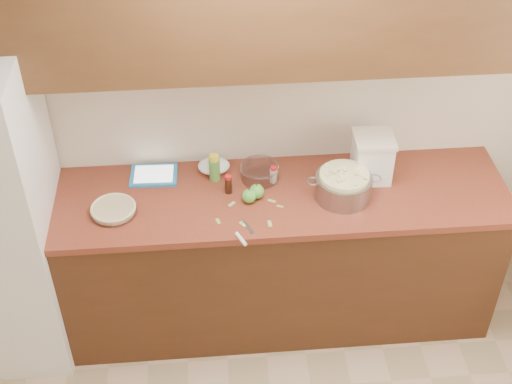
{
  "coord_description": "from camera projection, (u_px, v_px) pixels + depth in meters",
  "views": [
    {
      "loc": [
        -0.28,
        -1.42,
        3.32
      ],
      "look_at": [
        -0.03,
        1.43,
        0.98
      ],
      "focal_mm": 50.0,
      "sensor_mm": 36.0,
      "label": 1
    }
  ],
  "objects": [
    {
      "name": "counter_run",
      "position": [
        261.0,
        256.0,
        4.06
      ],
      "size": [
        2.64,
        0.68,
        0.92
      ],
      "color": "#462413",
      "rests_on": "ground"
    },
    {
      "name": "pie",
      "position": [
        113.0,
        209.0,
        3.65
      ],
      "size": [
        0.24,
        0.24,
        0.04
      ],
      "rotation": [
        0.0,
        0.0,
        0.16
      ],
      "color": "silver",
      "rests_on": "counter_run"
    },
    {
      "name": "colander",
      "position": [
        343.0,
        186.0,
        3.72
      ],
      "size": [
        0.4,
        0.3,
        0.15
      ],
      "rotation": [
        0.0,
        0.0,
        -0.42
      ],
      "color": "gray",
      "rests_on": "counter_run"
    },
    {
      "name": "flour_canister",
      "position": [
        372.0,
        157.0,
        3.81
      ],
      "size": [
        0.22,
        0.22,
        0.26
      ],
      "rotation": [
        0.0,
        0.0,
        -0.02
      ],
      "color": "white",
      "rests_on": "counter_run"
    },
    {
      "name": "tablet",
      "position": [
        154.0,
        175.0,
        3.89
      ],
      "size": [
        0.26,
        0.2,
        0.02
      ],
      "rotation": [
        0.0,
        0.0,
        -0.04
      ],
      "color": "#277EBF",
      "rests_on": "counter_run"
    },
    {
      "name": "paring_knife",
      "position": [
        242.0,
        237.0,
        3.5
      ],
      "size": [
        0.1,
        0.19,
        0.02
      ],
      "rotation": [
        0.0,
        0.0,
        0.43
      ],
      "color": "gray",
      "rests_on": "counter_run"
    },
    {
      "name": "lemon_bottle",
      "position": [
        214.0,
        168.0,
        3.82
      ],
      "size": [
        0.06,
        0.06,
        0.16
      ],
      "rotation": [
        0.0,
        0.0,
        0.43
      ],
      "color": "#4C8C38",
      "rests_on": "counter_run"
    },
    {
      "name": "cinnamon_shaker",
      "position": [
        274.0,
        175.0,
        3.83
      ],
      "size": [
        0.04,
        0.04,
        0.1
      ],
      "rotation": [
        0.0,
        0.0,
        -0.04
      ],
      "color": "beige",
      "rests_on": "counter_run"
    },
    {
      "name": "vanilla_bottle",
      "position": [
        228.0,
        184.0,
        3.75
      ],
      "size": [
        0.04,
        0.04,
        0.11
      ],
      "rotation": [
        0.0,
        0.0,
        0.43
      ],
      "color": "black",
      "rests_on": "counter_run"
    },
    {
      "name": "mixing_bowl",
      "position": [
        260.0,
        171.0,
        3.85
      ],
      "size": [
        0.22,
        0.22,
        0.08
      ],
      "rotation": [
        0.0,
        0.0,
        -0.1
      ],
      "color": "silver",
      "rests_on": "counter_run"
    },
    {
      "name": "paper_towel",
      "position": [
        214.0,
        166.0,
        3.9
      ],
      "size": [
        0.21,
        0.19,
        0.07
      ],
      "primitive_type": "ellipsoid",
      "rotation": [
        0.0,
        0.0,
        0.3
      ],
      "color": "white",
      "rests_on": "counter_run"
    },
    {
      "name": "apple_left",
      "position": [
        249.0,
        196.0,
        3.7
      ],
      "size": [
        0.08,
        0.08,
        0.09
      ],
      "color": "green",
      "rests_on": "counter_run"
    },
    {
      "name": "apple_center",
      "position": [
        257.0,
        191.0,
        3.73
      ],
      "size": [
        0.08,
        0.08,
        0.09
      ],
      "color": "green",
      "rests_on": "counter_run"
    },
    {
      "name": "peel_a",
      "position": [
        270.0,
        224.0,
        3.59
      ],
      "size": [
        0.02,
        0.05,
        0.0
      ],
      "primitive_type": "cube",
      "rotation": [
        0.0,
        0.0,
        -1.49
      ],
      "color": "#8FB256",
      "rests_on": "counter_run"
    },
    {
      "name": "peel_b",
      "position": [
        218.0,
        221.0,
        3.6
      ],
      "size": [
        0.03,
        0.04,
        0.0
      ],
      "primitive_type": "cube",
      "rotation": [
        0.0,
        0.0,
        1.86
      ],
      "color": "#8FB256",
      "rests_on": "counter_run"
    },
    {
      "name": "peel_c",
      "position": [
        232.0,
        204.0,
        3.71
      ],
      "size": [
        0.04,
        0.04,
        0.0
      ],
      "primitive_type": "cube",
      "rotation": [
        0.0,
        0.0,
        -2.33
      ],
      "color": "#8FB256",
      "rests_on": "counter_run"
    },
    {
      "name": "peel_d",
      "position": [
        272.0,
        201.0,
        3.73
      ],
      "size": [
        0.05,
        0.04,
        0.0
      ],
      "primitive_type": "cube",
      "rotation": [
        0.0,
        0.0,
        2.61
      ],
      "color": "#8FB256",
      "rests_on": "counter_run"
    },
    {
      "name": "peel_e",
      "position": [
        242.0,
        224.0,
        3.59
      ],
      "size": [
        0.04,
        0.05,
        0.0
      ],
      "primitive_type": "cube",
      "rotation": [
        0.0,
        0.0,
        2.1
      ],
      "color": "#8FB256",
      "rests_on": "counter_run"
    },
    {
      "name": "peel_f",
      "position": [
        280.0,
        206.0,
        3.69
      ],
      "size": [
        0.04,
        0.03,
        0.0
      ],
      "primitive_type": "cube",
      "rotation": [
        0.0,
        0.0,
        -0.4
      ],
      "color": "#8FB256",
      "rests_on": "counter_run"
    }
  ]
}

